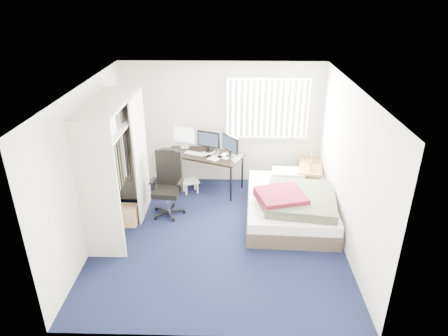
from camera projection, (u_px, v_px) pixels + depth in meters
ground at (219, 235)px, 6.69m from camera, size 4.20×4.20×0.00m
room_shell at (218, 152)px, 6.05m from camera, size 4.20×4.20×4.20m
window_assembly at (268, 108)px, 7.84m from camera, size 1.72×0.09×1.32m
closet at (115, 154)px, 6.39m from camera, size 0.64×1.84×2.22m
desk at (205, 151)px, 7.95m from camera, size 1.70×1.25×1.22m
office_chair at (168, 190)px, 7.19m from camera, size 0.62×0.62×1.19m
footstool at (191, 183)px, 7.98m from camera, size 0.39×0.35×0.26m
nightstand at (310, 168)px, 7.85m from camera, size 0.59×0.94×0.78m
bed at (291, 204)px, 7.06m from camera, size 1.61×2.09×0.67m
pine_box at (125, 215)px, 6.96m from camera, size 0.43×0.33×0.32m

